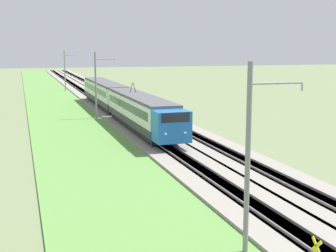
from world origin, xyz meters
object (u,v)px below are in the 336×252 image
at_px(passenger_train, 120,100).
at_px(catenary_mast_near, 249,158).
at_px(catenary_mast_mid, 96,85).
at_px(catenary_mast_far, 65,70).

distance_m(passenger_train, catenary_mast_near, 40.24).
bearing_deg(catenary_mast_mid, catenary_mast_near, -180.00).
bearing_deg(passenger_train, catenary_mast_near, -4.13).
xyz_separation_m(catenary_mast_near, catenary_mast_far, (79.55, -0.00, -0.01)).
height_order(passenger_train, catenary_mast_far, catenary_mast_far).
height_order(catenary_mast_mid, catenary_mast_far, catenary_mast_mid).
bearing_deg(passenger_train, catenary_mast_far, -175.80).
height_order(passenger_train, catenary_mast_near, catenary_mast_near).
height_order(passenger_train, catenary_mast_mid, catenary_mast_mid).
relative_size(passenger_train, catenary_mast_far, 5.38).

